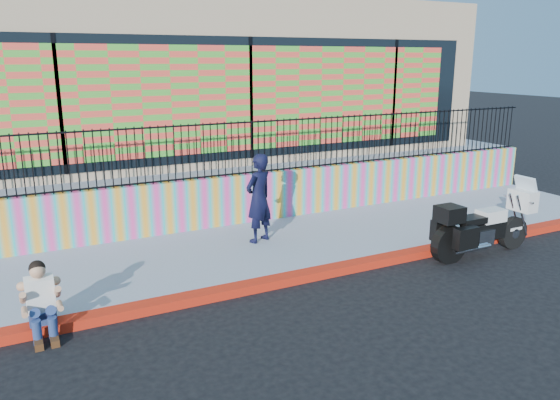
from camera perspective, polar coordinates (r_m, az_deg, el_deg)
ground at (r=10.09m, az=6.83°, el=-7.42°), size 90.00×90.00×0.00m
red_curb at (r=10.06m, az=6.84°, el=-7.02°), size 16.00×0.30×0.15m
sidewalk at (r=11.38m, az=2.22°, el=-4.34°), size 16.00×3.00×0.15m
mural_wall at (r=12.57m, az=-1.31°, el=0.46°), size 16.00×0.20×1.10m
metal_fence at (r=12.34m, az=-1.34°, el=5.65°), size 15.80×0.04×1.20m
elevated_platform at (r=17.22m, az=-8.73°, el=3.90°), size 16.00×10.00×1.25m
storefront_building at (r=16.73m, az=-8.84°, el=12.64°), size 14.00×8.06×4.00m
police_motorcycle at (r=11.30m, az=20.32°, el=-2.48°), size 2.39×0.79×1.49m
police_officer at (r=10.92m, az=-2.23°, el=0.19°), size 0.77×0.66×1.80m
seated_man at (r=8.29m, az=-23.61°, el=-10.27°), size 0.54×0.71×1.06m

